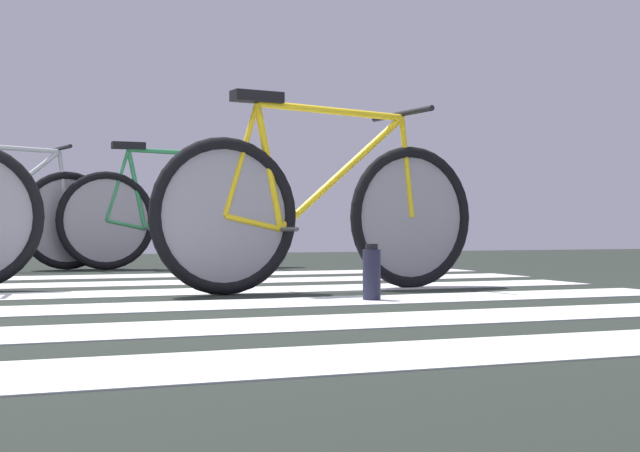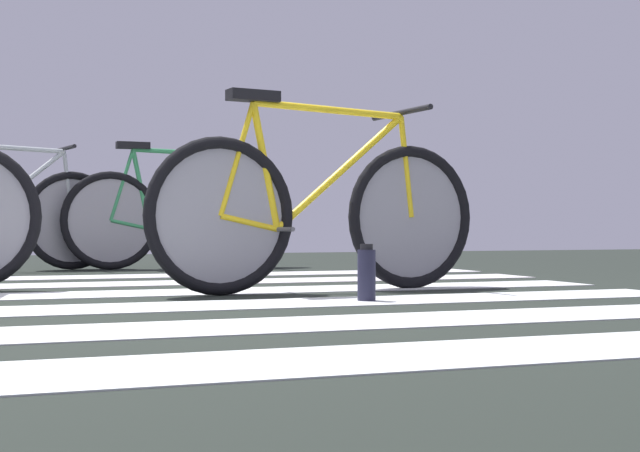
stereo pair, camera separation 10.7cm
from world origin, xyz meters
The scene contains 5 objects.
ground centered at (0.00, 0.00, 0.01)m, with size 18.00×14.00×0.02m.
crosswalk_markings centered at (-0.05, 0.20, 0.02)m, with size 5.45×4.23×0.00m.
bicycle_1_of_4 centered at (0.99, 0.41, 0.41)m, with size 1.73×0.52×0.93m.
bicycle_3_of_4 centered at (0.85, 3.09, 0.41)m, with size 1.74×0.52×0.93m.
water_bottle centered at (0.97, -0.18, 0.13)m, with size 0.08×0.08×0.24m.
Camera 2 is at (-0.50, -3.65, 0.32)m, focal length 51.26 mm.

